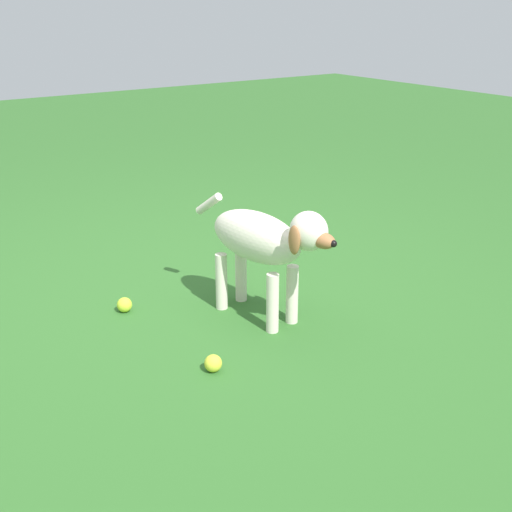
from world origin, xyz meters
The scene contains 4 objects.
ground centered at (0.00, 0.00, 0.00)m, with size 14.00×14.00×0.00m, color #2D6026.
dog centered at (-0.29, -0.18, 0.35)m, with size 0.78×0.27×0.53m.
tennis_ball_0 centered at (-0.53, 0.22, 0.03)m, with size 0.07×0.07×0.07m, color #D0D636.
tennis_ball_1 centered at (0.11, 0.28, 0.03)m, with size 0.07×0.07×0.07m, color #C3DF33.
Camera 1 is at (-2.35, 1.29, 1.28)m, focal length 46.01 mm.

